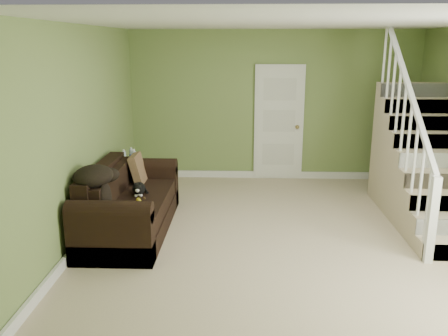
# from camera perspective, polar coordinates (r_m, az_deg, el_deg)

# --- Properties ---
(floor) EXTENTS (5.00, 5.50, 0.01)m
(floor) POSITION_cam_1_polar(r_m,az_deg,el_deg) (6.09, 7.23, -8.31)
(floor) COLOR tan
(floor) RESTS_ON ground
(ceiling) EXTENTS (5.00, 5.50, 0.01)m
(ceiling) POSITION_cam_1_polar(r_m,az_deg,el_deg) (5.60, 8.13, 16.93)
(ceiling) COLOR white
(ceiling) RESTS_ON wall_back
(wall_back) EXTENTS (5.00, 0.04, 2.60)m
(wall_back) POSITION_cam_1_polar(r_m,az_deg,el_deg) (8.41, 5.97, 7.41)
(wall_back) COLOR olive
(wall_back) RESTS_ON floor
(wall_front) EXTENTS (5.00, 0.04, 2.60)m
(wall_front) POSITION_cam_1_polar(r_m,az_deg,el_deg) (3.08, 12.26, -6.24)
(wall_front) COLOR olive
(wall_front) RESTS_ON floor
(wall_left) EXTENTS (0.04, 5.50, 2.60)m
(wall_left) POSITION_cam_1_polar(r_m,az_deg,el_deg) (6.01, -16.86, 3.83)
(wall_left) COLOR olive
(wall_left) RESTS_ON floor
(baseboard_back) EXTENTS (5.00, 0.04, 0.12)m
(baseboard_back) POSITION_cam_1_polar(r_m,az_deg,el_deg) (8.63, 5.76, -0.80)
(baseboard_back) COLOR white
(baseboard_back) RESTS_ON floor
(baseboard_left) EXTENTS (0.04, 5.50, 0.12)m
(baseboard_left) POSITION_cam_1_polar(r_m,az_deg,el_deg) (6.35, -15.76, -7.21)
(baseboard_left) COLOR white
(baseboard_left) RESTS_ON floor
(door) EXTENTS (0.86, 0.12, 2.02)m
(door) POSITION_cam_1_polar(r_m,az_deg,el_deg) (8.42, 6.62, 5.38)
(door) COLOR white
(door) RESTS_ON floor
(staircase) EXTENTS (1.00, 2.51, 2.82)m
(staircase) POSITION_cam_1_polar(r_m,az_deg,el_deg) (7.23, 22.70, -0.25)
(staircase) COLOR tan
(staircase) RESTS_ON floor
(sofa) EXTENTS (0.94, 2.17, 0.86)m
(sofa) POSITION_cam_1_polar(r_m,az_deg,el_deg) (6.28, -11.53, -4.58)
(sofa) COLOR black
(sofa) RESTS_ON floor
(side_table) EXTENTS (0.59, 0.59, 0.81)m
(side_table) POSITION_cam_1_polar(r_m,az_deg,el_deg) (7.50, -11.10, -1.53)
(side_table) COLOR black
(side_table) RESTS_ON floor
(cat) EXTENTS (0.24, 0.45, 0.22)m
(cat) POSITION_cam_1_polar(r_m,az_deg,el_deg) (6.24, -10.25, -2.49)
(cat) COLOR black
(cat) RESTS_ON sofa
(banana) EXTENTS (0.14, 0.22, 0.06)m
(banana) POSITION_cam_1_polar(r_m,az_deg,el_deg) (5.93, -10.21, -3.95)
(banana) COLOR yellow
(banana) RESTS_ON sofa
(throw_pillow) EXTENTS (0.21, 0.42, 0.43)m
(throw_pillow) POSITION_cam_1_polar(r_m,az_deg,el_deg) (6.81, -10.31, -0.11)
(throw_pillow) COLOR #503720
(throw_pillow) RESTS_ON sofa
(throw_blanket) EXTENTS (0.52, 0.64, 0.24)m
(throw_blanket) POSITION_cam_1_polar(r_m,az_deg,el_deg) (5.69, -15.46, -0.93)
(throw_blanket) COLOR black
(throw_blanket) RESTS_ON sofa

